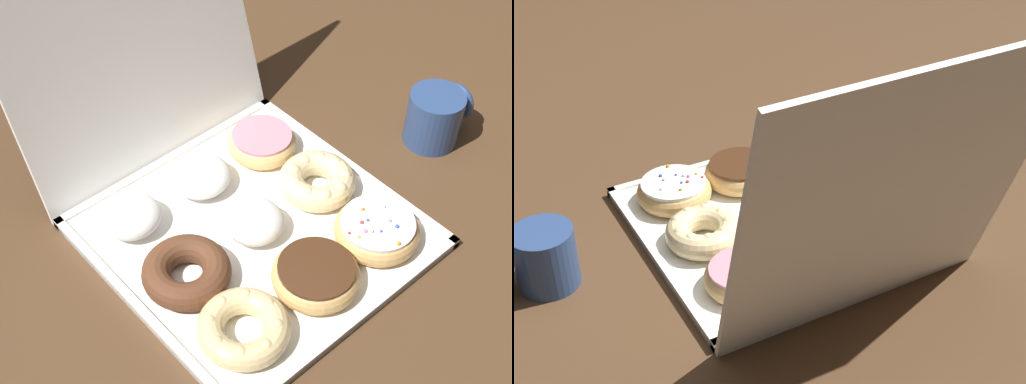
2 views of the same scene
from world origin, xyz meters
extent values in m
plane|color=#4C331E|center=(0.00, 0.00, 0.00)|extent=(3.00, 3.00, 0.00)
cube|color=white|center=(0.00, 0.00, 0.01)|extent=(0.41, 0.41, 0.01)
cube|color=white|center=(0.00, -0.20, 0.01)|extent=(0.41, 0.01, 0.01)
cube|color=white|center=(0.00, 0.20, 0.01)|extent=(0.41, 0.01, 0.01)
cube|color=white|center=(-0.20, 0.00, 0.01)|extent=(0.01, 0.41, 0.01)
cube|color=white|center=(0.20, 0.00, 0.01)|extent=(0.01, 0.41, 0.01)
cube|color=white|center=(0.00, 0.27, 0.20)|extent=(0.41, 0.13, 0.40)
torus|color=#EACC8C|center=(-0.12, -0.12, 0.03)|extent=(0.12, 0.12, 0.04)
sphere|color=#EACC8C|center=(-0.08, -0.12, 0.04)|extent=(0.02, 0.02, 0.02)
sphere|color=#EACC8C|center=(-0.09, -0.09, 0.04)|extent=(0.02, 0.02, 0.02)
sphere|color=#EACC8C|center=(-0.12, -0.08, 0.04)|extent=(0.02, 0.02, 0.02)
sphere|color=#EACC8C|center=(-0.15, -0.09, 0.04)|extent=(0.02, 0.02, 0.02)
sphere|color=#EACC8C|center=(-0.17, -0.12, 0.04)|extent=(0.02, 0.02, 0.02)
sphere|color=#EACC8C|center=(-0.15, -0.15, 0.04)|extent=(0.02, 0.02, 0.02)
sphere|color=#EACC8C|center=(-0.12, -0.16, 0.04)|extent=(0.02, 0.02, 0.02)
sphere|color=#EACC8C|center=(-0.09, -0.15, 0.04)|extent=(0.02, 0.02, 0.02)
torus|color=tan|center=(0.00, -0.12, 0.03)|extent=(0.12, 0.12, 0.04)
cylinder|color=#472816|center=(0.00, -0.12, 0.04)|extent=(0.10, 0.10, 0.01)
torus|color=tan|center=(0.12, -0.12, 0.03)|extent=(0.12, 0.12, 0.04)
cylinder|color=white|center=(0.12, -0.12, 0.04)|extent=(0.10, 0.10, 0.01)
sphere|color=pink|center=(0.13, -0.13, 0.05)|extent=(0.00, 0.00, 0.00)
sphere|color=blue|center=(0.11, -0.14, 0.05)|extent=(0.00, 0.00, 0.00)
sphere|color=red|center=(0.10, -0.11, 0.05)|extent=(0.01, 0.01, 0.01)
sphere|color=pink|center=(0.09, -0.12, 0.05)|extent=(0.01, 0.01, 0.01)
sphere|color=red|center=(0.07, -0.11, 0.05)|extent=(0.00, 0.00, 0.00)
sphere|color=yellow|center=(0.08, -0.12, 0.05)|extent=(0.00, 0.00, 0.00)
sphere|color=white|center=(0.14, -0.11, 0.05)|extent=(0.01, 0.01, 0.01)
sphere|color=blue|center=(0.13, -0.15, 0.05)|extent=(0.01, 0.01, 0.01)
sphere|color=blue|center=(0.11, -0.11, 0.05)|extent=(0.00, 0.00, 0.00)
sphere|color=white|center=(0.10, -0.13, 0.05)|extent=(0.01, 0.01, 0.01)
sphere|color=orange|center=(0.11, -0.17, 0.05)|extent=(0.01, 0.01, 0.01)
sphere|color=orange|center=(0.12, -0.09, 0.05)|extent=(0.01, 0.01, 0.01)
torus|color=#59331E|center=(-0.12, -0.01, 0.03)|extent=(0.12, 0.12, 0.04)
ellipsoid|color=white|center=(0.00, 0.00, 0.03)|extent=(0.08, 0.08, 0.04)
torus|color=beige|center=(0.12, 0.00, 0.03)|extent=(0.11, 0.11, 0.04)
sphere|color=beige|center=(0.16, 0.00, 0.04)|extent=(0.02, 0.02, 0.02)
sphere|color=beige|center=(0.15, 0.02, 0.04)|extent=(0.02, 0.02, 0.02)
sphere|color=beige|center=(0.13, 0.03, 0.04)|extent=(0.02, 0.02, 0.02)
sphere|color=beige|center=(0.10, 0.03, 0.04)|extent=(0.02, 0.02, 0.02)
sphere|color=beige|center=(0.09, 0.01, 0.04)|extent=(0.02, 0.02, 0.02)
sphere|color=beige|center=(0.09, -0.02, 0.04)|extent=(0.02, 0.02, 0.02)
sphere|color=beige|center=(0.10, -0.04, 0.04)|extent=(0.02, 0.02, 0.02)
sphere|color=beige|center=(0.13, -0.04, 0.04)|extent=(0.02, 0.02, 0.02)
sphere|color=beige|center=(0.15, -0.03, 0.04)|extent=(0.02, 0.02, 0.02)
ellipsoid|color=white|center=(-0.12, 0.12, 0.03)|extent=(0.09, 0.09, 0.04)
ellipsoid|color=white|center=(0.00, 0.12, 0.03)|extent=(0.09, 0.09, 0.04)
torus|color=#E5B770|center=(0.12, 0.12, 0.03)|extent=(0.11, 0.11, 0.03)
cylinder|color=pink|center=(0.12, 0.12, 0.04)|extent=(0.09, 0.09, 0.01)
cylinder|color=navy|center=(0.35, -0.03, 0.04)|extent=(0.09, 0.09, 0.09)
cylinder|color=black|center=(0.35, -0.03, 0.08)|extent=(0.08, 0.08, 0.01)
torus|color=navy|center=(0.40, -0.03, 0.05)|extent=(0.01, 0.06, 0.06)
camera|label=1|loc=(-0.45, -0.52, 0.82)|focal=52.97mm
camera|label=2|loc=(0.48, 0.85, 0.71)|focal=54.25mm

